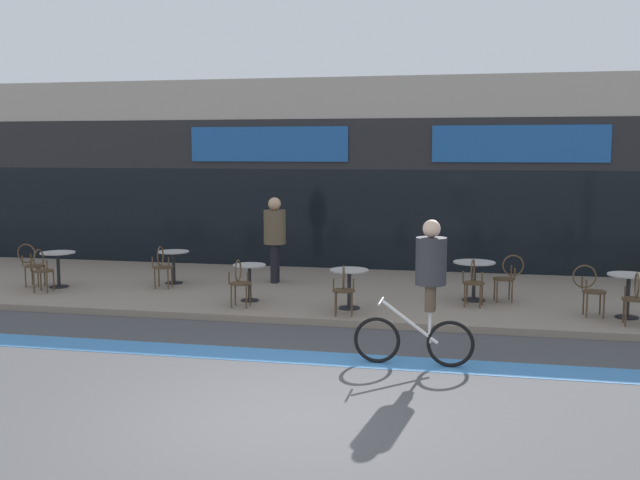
# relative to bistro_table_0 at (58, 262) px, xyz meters

# --- Properties ---
(ground_plane) EXTENTS (120.00, 120.00, 0.00)m
(ground_plane) POSITION_rel_bistro_table_0_xyz_m (6.50, -6.29, -0.65)
(ground_plane) COLOR #424244
(sidewalk_slab) EXTENTS (40.00, 5.50, 0.12)m
(sidewalk_slab) POSITION_rel_bistro_table_0_xyz_m (6.50, 0.96, -0.59)
(sidewalk_slab) COLOR gray
(sidewalk_slab) RESTS_ON ground
(storefront_facade) EXTENTS (40.00, 4.06, 4.70)m
(storefront_facade) POSITION_rel_bistro_table_0_xyz_m (6.50, 5.67, 1.69)
(storefront_facade) COLOR #B2A899
(storefront_facade) RESTS_ON ground
(bike_lane_stripe) EXTENTS (36.00, 0.70, 0.01)m
(bike_lane_stripe) POSITION_rel_bistro_table_0_xyz_m (6.50, -3.73, -0.65)
(bike_lane_stripe) COLOR #3D7AB7
(bike_lane_stripe) RESTS_ON ground
(bistro_table_0) EXTENTS (0.71, 0.71, 0.74)m
(bistro_table_0) POSITION_rel_bistro_table_0_xyz_m (0.00, 0.00, 0.00)
(bistro_table_0) COLOR black
(bistro_table_0) RESTS_ON sidewalk_slab
(bistro_table_1) EXTENTS (0.67, 0.67, 0.70)m
(bistro_table_1) POSITION_rel_bistro_table_0_xyz_m (2.18, 0.92, -0.03)
(bistro_table_1) COLOR black
(bistro_table_1) RESTS_ON sidewalk_slab
(bistro_table_2) EXTENTS (0.62, 0.62, 0.70)m
(bistro_table_2) POSITION_rel_bistro_table_0_xyz_m (4.35, -0.55, -0.04)
(bistro_table_2) COLOR black
(bistro_table_2) RESTS_ON sidewalk_slab
(bistro_table_3) EXTENTS (0.70, 0.70, 0.72)m
(bistro_table_3) POSITION_rel_bistro_table_0_xyz_m (6.32, -0.84, -0.02)
(bistro_table_3) COLOR black
(bistro_table_3) RESTS_ON sidewalk_slab
(bistro_table_4) EXTENTS (0.79, 0.79, 0.75)m
(bistro_table_4) POSITION_rel_bistro_table_0_xyz_m (8.52, 0.38, 0.01)
(bistro_table_4) COLOR black
(bistro_table_4) RESTS_ON sidewalk_slab
(bistro_table_5) EXTENTS (0.70, 0.70, 0.76)m
(bistro_table_5) POSITION_rel_bistro_table_0_xyz_m (11.11, -0.60, 0.01)
(bistro_table_5) COLOR black
(bistro_table_5) RESTS_ON sidewalk_slab
(cafe_chair_0_near) EXTENTS (0.43, 0.59, 0.90)m
(cafe_chair_0_near) POSITION_rel_bistro_table_0_xyz_m (0.01, -0.63, -0.01)
(cafe_chair_0_near) COLOR #4C3823
(cafe_chair_0_near) RESTS_ON sidewalk_slab
(cafe_chair_0_side) EXTENTS (0.59, 0.43, 0.90)m
(cafe_chair_0_side) POSITION_rel_bistro_table_0_xyz_m (-0.63, -0.01, -0.01)
(cafe_chair_0_side) COLOR #4C3823
(cafe_chair_0_side) RESTS_ON sidewalk_slab
(cafe_chair_1_near) EXTENTS (0.44, 0.60, 0.90)m
(cafe_chair_1_near) POSITION_rel_bistro_table_0_xyz_m (2.19, 0.30, -0.01)
(cafe_chair_1_near) COLOR #4C3823
(cafe_chair_1_near) RESTS_ON sidewalk_slab
(cafe_chair_2_near) EXTENTS (0.43, 0.59, 0.90)m
(cafe_chair_2_near) POSITION_rel_bistro_table_0_xyz_m (4.35, -1.17, -0.01)
(cafe_chair_2_near) COLOR #4C3823
(cafe_chair_2_near) RESTS_ON sidewalk_slab
(cafe_chair_3_near) EXTENTS (0.45, 0.60, 0.90)m
(cafe_chair_3_near) POSITION_rel_bistro_table_0_xyz_m (6.33, -1.46, -0.01)
(cafe_chair_3_near) COLOR #4C3823
(cafe_chair_3_near) RESTS_ON sidewalk_slab
(cafe_chair_4_near) EXTENTS (0.45, 0.60, 0.90)m
(cafe_chair_4_near) POSITION_rel_bistro_table_0_xyz_m (8.51, -0.25, -0.01)
(cafe_chair_4_near) COLOR #4C3823
(cafe_chair_4_near) RESTS_ON sidewalk_slab
(cafe_chair_4_side) EXTENTS (0.60, 0.45, 0.90)m
(cafe_chair_4_side) POSITION_rel_bistro_table_0_xyz_m (9.15, 0.39, -0.01)
(cafe_chair_4_side) COLOR #4C3823
(cafe_chair_4_side) RESTS_ON sidewalk_slab
(cafe_chair_5_near) EXTENTS (0.42, 0.59, 0.90)m
(cafe_chair_5_near) POSITION_rel_bistro_table_0_xyz_m (11.11, -1.23, -0.01)
(cafe_chair_5_near) COLOR #4C3823
(cafe_chair_5_near) RESTS_ON sidewalk_slab
(cafe_chair_5_side) EXTENTS (0.59, 0.43, 0.90)m
(cafe_chair_5_side) POSITION_rel_bistro_table_0_xyz_m (10.48, -0.61, -0.01)
(cafe_chair_5_side) COLOR #4C3823
(cafe_chair_5_side) RESTS_ON sidewalk_slab
(cyclist_0) EXTENTS (1.68, 0.48, 2.04)m
(cyclist_0) POSITION_rel_bistro_table_0_xyz_m (7.90, -3.78, 0.54)
(cyclist_0) COLOR black
(cyclist_0) RESTS_ON ground
(pedestrian_near_end) EXTENTS (0.51, 0.51, 1.85)m
(pedestrian_near_end) POSITION_rel_bistro_table_0_xyz_m (4.28, 1.51, 0.57)
(pedestrian_near_end) COLOR black
(pedestrian_near_end) RESTS_ON sidewalk_slab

